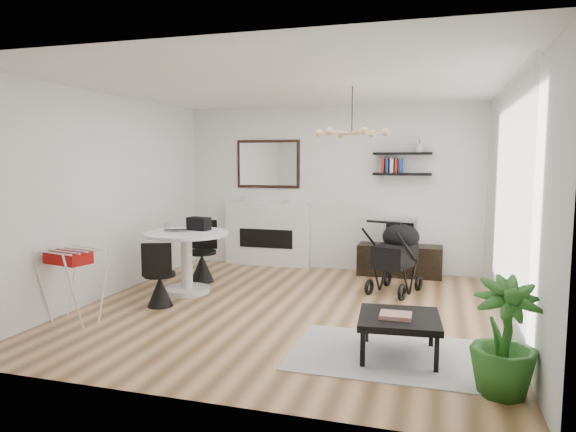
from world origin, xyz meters
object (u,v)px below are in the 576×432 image
(crt_tv, at_px, (401,232))
(coffee_table, at_px, (399,320))
(fireplace, at_px, (267,226))
(tv_console, at_px, (400,260))
(dining_table, at_px, (187,253))
(stroller, at_px, (396,259))
(potted_plant, at_px, (504,337))
(drying_rack, at_px, (73,284))

(crt_tv, distance_m, coffee_table, 3.44)
(fireplace, distance_m, crt_tv, 2.27)
(crt_tv, bearing_deg, tv_console, 139.26)
(fireplace, height_order, dining_table, fireplace)
(stroller, bearing_deg, tv_console, 109.88)
(crt_tv, xyz_separation_m, potted_plant, (1.09, -3.97, -0.24))
(dining_table, relative_size, drying_rack, 1.37)
(coffee_table, height_order, potted_plant, potted_plant)
(tv_console, height_order, potted_plant, potted_plant)
(dining_table, bearing_deg, drying_rack, -111.36)
(fireplace, distance_m, coffee_table, 4.38)
(crt_tv, xyz_separation_m, coffee_table, (0.25, -3.41, -0.35))
(fireplace, distance_m, stroller, 2.58)
(tv_console, relative_size, coffee_table, 1.63)
(dining_table, relative_size, coffee_table, 1.45)
(tv_console, relative_size, drying_rack, 1.53)
(fireplace, relative_size, potted_plant, 2.34)
(crt_tv, distance_m, drying_rack, 4.79)
(crt_tv, distance_m, potted_plant, 4.12)
(fireplace, xyz_separation_m, dining_table, (-0.48, -2.04, -0.13))
(fireplace, distance_m, potted_plant, 5.32)
(stroller, bearing_deg, fireplace, 171.28)
(stroller, bearing_deg, potted_plant, -52.06)
(drying_rack, distance_m, potted_plant, 4.46)
(drying_rack, bearing_deg, stroller, 48.61)
(tv_console, distance_m, dining_table, 3.34)
(tv_console, relative_size, stroller, 1.23)
(tv_console, distance_m, drying_rack, 4.79)
(dining_table, height_order, potted_plant, potted_plant)
(fireplace, xyz_separation_m, potted_plant, (3.35, -4.13, -0.22))
(fireplace, bearing_deg, stroller, -26.98)
(tv_console, distance_m, stroller, 1.03)
(tv_console, height_order, dining_table, dining_table)
(tv_console, bearing_deg, fireplace, 175.94)
(stroller, relative_size, coffee_table, 1.32)
(stroller, xyz_separation_m, potted_plant, (1.06, -2.97, 0.01))
(coffee_table, distance_m, potted_plant, 1.01)
(tv_console, distance_m, coffee_table, 3.43)
(drying_rack, relative_size, coffee_table, 1.06)
(dining_table, xyz_separation_m, coffee_table, (2.99, -1.53, -0.21))
(crt_tv, height_order, dining_table, crt_tv)
(dining_table, xyz_separation_m, stroller, (2.76, 0.88, -0.11))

